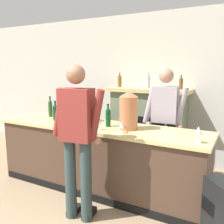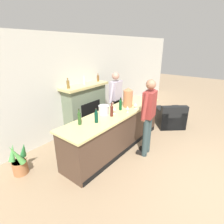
# 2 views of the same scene
# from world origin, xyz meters

# --- Properties ---
(wall_back_panel) EXTENTS (12.00, 0.07, 2.75)m
(wall_back_panel) POSITION_xyz_m (0.00, 3.67, 1.38)
(wall_back_panel) COLOR beige
(wall_back_panel) RESTS_ON ground_plane
(bar_counter) EXTENTS (3.11, 0.77, 0.96)m
(bar_counter) POSITION_xyz_m (-0.23, 2.08, 0.48)
(bar_counter) COLOR #483427
(bar_counter) RESTS_ON ground_plane
(fireplace_stone) EXTENTS (1.50, 0.52, 1.68)m
(fireplace_stone) POSITION_xyz_m (0.03, 3.41, 0.71)
(fireplace_stone) COLOR slate
(fireplace_stone) RESTS_ON ground_plane
(potted_plant_corner) EXTENTS (0.42, 0.43, 0.75)m
(potted_plant_corner) POSITION_xyz_m (-2.22, 3.00, 0.29)
(potted_plant_corner) COLOR #9E633C
(potted_plant_corner) RESTS_ON ground_plane
(person_customer) EXTENTS (0.65, 0.35, 1.79)m
(person_customer) POSITION_xyz_m (-0.04, 1.34, 0.99)
(person_customer) COLOR #2E3F40
(person_customer) RESTS_ON ground_plane
(person_bartender) EXTENTS (0.66, 0.32, 1.75)m
(person_bartender) POSITION_xyz_m (0.56, 2.68, 0.97)
(person_bartender) COLOR #29271F
(person_bartender) RESTS_ON ground_plane
(copper_dispenser) EXTENTS (0.24, 0.28, 0.50)m
(copper_dispenser) POSITION_xyz_m (0.26, 2.07, 1.21)
(copper_dispenser) COLOR #BB6F47
(copper_dispenser) RESTS_ON bar_counter
(ice_bucket_steel) EXTENTS (0.25, 0.25, 0.21)m
(ice_bucket_steel) POSITION_xyz_m (-0.52, 2.22, 1.06)
(ice_bucket_steel) COLOR silver
(ice_bucket_steel) RESTS_ON bar_counter
(wine_bottle_burgundy_dark) EXTENTS (0.07, 0.07, 0.32)m
(wine_bottle_burgundy_dark) POSITION_xyz_m (-0.51, 2.00, 1.10)
(wine_bottle_burgundy_dark) COLOR #4B1C15
(wine_bottle_burgundy_dark) RESTS_ON bar_counter
(wine_bottle_rose_blush) EXTENTS (0.08, 0.08, 0.31)m
(wine_bottle_rose_blush) POSITION_xyz_m (-0.96, 2.04, 1.09)
(wine_bottle_rose_blush) COLOR #093223
(wine_bottle_rose_blush) RESTS_ON bar_counter
(wine_bottle_port_short) EXTENTS (0.07, 0.07, 0.31)m
(wine_bottle_port_short) POSITION_xyz_m (-0.06, 2.08, 1.09)
(wine_bottle_port_short) COLOR #0D421D
(wine_bottle_port_short) RESTS_ON bar_counter
(wine_bottle_riesling_slim) EXTENTS (0.07, 0.07, 0.34)m
(wine_bottle_riesling_slim) POSITION_xyz_m (-1.24, 2.24, 1.10)
(wine_bottle_riesling_slim) COLOR #25481D
(wine_bottle_riesling_slim) RESTS_ON bar_counter
(wine_glass_front_left) EXTENTS (0.07, 0.07, 0.15)m
(wine_glass_front_left) POSITION_xyz_m (-0.07, 1.86, 1.06)
(wine_glass_front_left) COLOR silver
(wine_glass_front_left) RESTS_ON bar_counter
(wine_glass_mid_counter) EXTENTS (0.08, 0.08, 0.17)m
(wine_glass_mid_counter) POSITION_xyz_m (-0.34, 2.05, 1.08)
(wine_glass_mid_counter) COLOR silver
(wine_glass_mid_counter) RESTS_ON bar_counter
(wine_glass_back_row) EXTENTS (0.08, 0.08, 0.18)m
(wine_glass_back_row) POSITION_xyz_m (1.17, 1.86, 1.09)
(wine_glass_back_row) COLOR silver
(wine_glass_back_row) RESTS_ON bar_counter
(wine_glass_by_dispenser) EXTENTS (0.07, 0.07, 0.15)m
(wine_glass_by_dispenser) POSITION_xyz_m (0.26, 1.85, 1.06)
(wine_glass_by_dispenser) COLOR silver
(wine_glass_by_dispenser) RESTS_ON bar_counter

